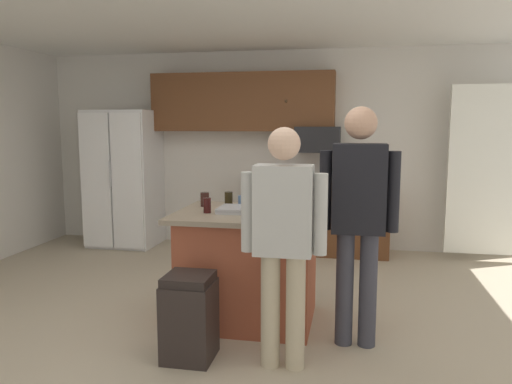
# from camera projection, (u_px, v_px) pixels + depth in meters

# --- Properties ---
(floor) EXTENTS (7.04, 7.04, 0.00)m
(floor) POSITION_uv_depth(u_px,v_px,m) (222.00, 323.00, 4.11)
(floor) COLOR #B7A88E
(floor) RESTS_ON ground
(back_wall) EXTENTS (6.40, 0.10, 2.60)m
(back_wall) POSITION_uv_depth(u_px,v_px,m) (275.00, 150.00, 6.66)
(back_wall) COLOR silver
(back_wall) RESTS_ON ground
(french_door_window_panel) EXTENTS (0.90, 0.06, 2.00)m
(french_door_window_panel) POSITION_uv_depth(u_px,v_px,m) (488.00, 171.00, 5.80)
(french_door_window_panel) COLOR white
(french_door_window_panel) RESTS_ON ground
(cabinet_run_upper) EXTENTS (2.40, 0.38, 0.75)m
(cabinet_run_upper) POSITION_uv_depth(u_px,v_px,m) (242.00, 102.00, 6.46)
(cabinet_run_upper) COLOR brown
(cabinet_run_lower) EXTENTS (1.80, 0.63, 0.90)m
(cabinet_run_lower) POSITION_uv_depth(u_px,v_px,m) (317.00, 217.00, 6.35)
(cabinet_run_lower) COLOR brown
(cabinet_run_lower) RESTS_ON ground
(refrigerator) EXTENTS (0.87, 0.76, 1.82)m
(refrigerator) POSITION_uv_depth(u_px,v_px,m) (124.00, 178.00, 6.69)
(refrigerator) COLOR white
(refrigerator) RESTS_ON ground
(microwave_over_range) EXTENTS (0.56, 0.40, 0.32)m
(microwave_over_range) POSITION_uv_depth(u_px,v_px,m) (318.00, 139.00, 6.23)
(microwave_over_range) COLOR black
(kitchen_island) EXTENTS (1.19, 0.96, 0.93)m
(kitchen_island) POSITION_uv_depth(u_px,v_px,m) (249.00, 266.00, 4.12)
(kitchen_island) COLOR #9E4C33
(kitchen_island) RESTS_ON ground
(person_guest_right) EXTENTS (0.57, 0.23, 1.76)m
(person_guest_right) POSITION_uv_depth(u_px,v_px,m) (358.00, 210.00, 3.57)
(person_guest_right) COLOR #383842
(person_guest_right) RESTS_ON ground
(person_guest_left) EXTENTS (0.57, 0.22, 1.62)m
(person_guest_left) POSITION_uv_depth(u_px,v_px,m) (283.00, 233.00, 3.24)
(person_guest_left) COLOR tan
(person_guest_left) RESTS_ON ground
(mug_ceramic_white) EXTENTS (0.12, 0.08, 0.10)m
(mug_ceramic_white) POSITION_uv_depth(u_px,v_px,m) (243.00, 201.00, 4.30)
(mug_ceramic_white) COLOR #4C6B99
(mug_ceramic_white) RESTS_ON kitchen_island
(tumbler_amber) EXTENTS (0.07, 0.07, 0.15)m
(tumbler_amber) POSITION_uv_depth(u_px,v_px,m) (292.00, 207.00, 3.87)
(tumbler_amber) COLOR black
(tumbler_amber) RESTS_ON kitchen_island
(mug_blue_stoneware) EXTENTS (0.12, 0.08, 0.11)m
(mug_blue_stoneware) POSITION_uv_depth(u_px,v_px,m) (288.00, 207.00, 3.98)
(mug_blue_stoneware) COLOR #4C6B99
(mug_blue_stoneware) RESTS_ON kitchen_island
(glass_dark_ale) EXTENTS (0.07, 0.07, 0.12)m
(glass_dark_ale) POSITION_uv_depth(u_px,v_px,m) (205.00, 199.00, 4.32)
(glass_dark_ale) COLOR black
(glass_dark_ale) RESTS_ON kitchen_island
(glass_stout_tall) EXTENTS (0.06, 0.06, 0.12)m
(glass_stout_tall) POSITION_uv_depth(u_px,v_px,m) (207.00, 205.00, 4.00)
(glass_stout_tall) COLOR black
(glass_stout_tall) RESTS_ON kitchen_island
(glass_short_whisky) EXTENTS (0.07, 0.07, 0.12)m
(glass_short_whisky) POSITION_uv_depth(u_px,v_px,m) (229.00, 199.00, 4.37)
(glass_short_whisky) COLOR black
(glass_short_whisky) RESTS_ON kitchen_island
(glass_pilsner) EXTENTS (0.06, 0.06, 0.15)m
(glass_pilsner) POSITION_uv_depth(u_px,v_px,m) (269.00, 210.00, 3.71)
(glass_pilsner) COLOR black
(glass_pilsner) RESTS_ON kitchen_island
(serving_tray) EXTENTS (0.44, 0.30, 0.04)m
(serving_tray) POSITION_uv_depth(u_px,v_px,m) (246.00, 210.00, 4.04)
(serving_tray) COLOR #B7B7BC
(serving_tray) RESTS_ON kitchen_island
(trash_bin) EXTENTS (0.34, 0.34, 0.61)m
(trash_bin) POSITION_uv_depth(u_px,v_px,m) (189.00, 317.00, 3.45)
(trash_bin) COLOR black
(trash_bin) RESTS_ON ground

